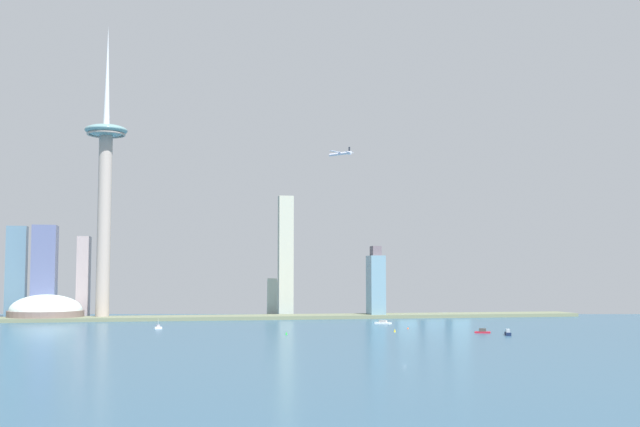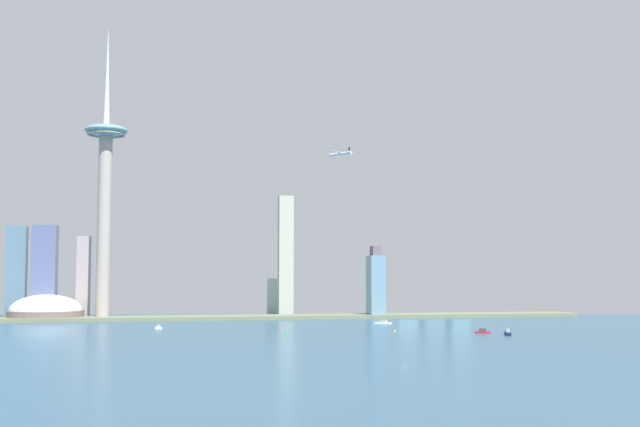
# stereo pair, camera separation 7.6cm
# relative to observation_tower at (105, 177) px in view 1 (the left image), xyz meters

# --- Properties ---
(ground_plane) EXTENTS (6000.00, 6000.00, 0.00)m
(ground_plane) POSITION_rel_observation_tower_xyz_m (197.90, -478.33, -158.89)
(ground_plane) COLOR #2B516C
(waterfront_pier) EXTENTS (714.81, 51.70, 3.90)m
(waterfront_pier) POSITION_rel_observation_tower_xyz_m (197.90, -10.78, -156.94)
(waterfront_pier) COLOR #697256
(waterfront_pier) RESTS_ON ground
(observation_tower) EXTENTS (47.37, 47.37, 332.71)m
(observation_tower) POSITION_rel_observation_tower_xyz_m (0.00, 0.00, 0.00)
(observation_tower) COLOR #A5978E
(observation_tower) RESTS_ON ground
(stadium_dome) EXTENTS (81.83, 81.83, 35.04)m
(stadium_dome) POSITION_rel_observation_tower_xyz_m (-60.57, 7.83, -149.56)
(stadium_dome) COLOR #705E59
(stadium_dome) RESTS_ON ground
(skyscraper_0) EXTENTS (25.78, 15.67, 46.63)m
(skyscraper_0) POSITION_rel_observation_tower_xyz_m (377.90, 84.71, -135.57)
(skyscraper_0) COLOR #9BC4D2
(skyscraper_0) RESTS_ON ground
(skyscraper_1) EXTENTS (26.59, 27.38, 106.56)m
(skyscraper_1) POSITION_rel_observation_tower_xyz_m (-67.87, 40.42, -105.61)
(skyscraper_1) COLOR slate
(skyscraper_1) RESTS_ON ground
(skyscraper_2) EXTENTS (24.55, 25.84, 64.27)m
(skyscraper_2) POSITION_rel_observation_tower_xyz_m (445.27, 74.94, -126.75)
(skyscraper_2) COLOR #93B4C1
(skyscraper_2) RESTS_ON ground
(skyscraper_3) EXTENTS (25.67, 24.26, 56.98)m
(skyscraper_3) POSITION_rel_observation_tower_xyz_m (411.75, 80.44, -132.87)
(skyscraper_3) COLOR #89A5B5
(skyscraper_3) RESTS_ON ground
(skyscraper_4) EXTENTS (17.87, 13.51, 147.22)m
(skyscraper_4) POSITION_rel_observation_tower_xyz_m (213.33, 52.03, -85.28)
(skyscraper_4) COLOR #ACAF9C
(skyscraper_4) RESTS_ON ground
(skyscraper_5) EXTENTS (14.45, 23.60, 94.65)m
(skyscraper_5) POSITION_rel_observation_tower_xyz_m (-25.69, 51.60, -111.56)
(skyscraper_5) COLOR #9D8D90
(skyscraper_5) RESTS_ON ground
(skyscraper_6) EXTENTS (22.22, 15.69, 105.80)m
(skyscraper_6) POSITION_rel_observation_tower_xyz_m (-99.82, 48.71, -105.99)
(skyscraper_6) COLOR slate
(skyscraper_6) RESTS_ON ground
(skyscraper_7) EXTENTS (17.41, 25.07, 83.53)m
(skyscraper_7) POSITION_rel_observation_tower_xyz_m (310.17, -13.30, -120.53)
(skyscraper_7) COLOR #668CA0
(skyscraper_7) RESTS_ON ground
(skyscraper_8) EXTENTS (26.63, 18.91, 45.53)m
(skyscraper_8) POSITION_rel_observation_tower_xyz_m (209.50, 99.96, -136.12)
(skyscraper_8) COLOR beige
(skyscraper_8) RESTS_ON ground
(boat_1) EXTENTS (16.92, 15.41, 3.82)m
(boat_1) POSITION_rel_observation_tower_xyz_m (285.61, -128.81, -157.52)
(boat_1) COLOR white
(boat_1) RESTS_ON ground
(boat_2) EXTENTS (13.89, 9.14, 4.06)m
(boat_2) POSITION_rel_observation_tower_xyz_m (333.91, -268.52, -157.44)
(boat_2) COLOR #AE192A
(boat_2) RESTS_ON ground
(boat_3) EXTENTS (8.91, 16.10, 5.05)m
(boat_3) POSITION_rel_observation_tower_xyz_m (344.81, -295.09, -157.05)
(boat_3) COLOR #101B39
(boat_3) RESTS_ON ground
(boat_4) EXTENTS (7.16, 5.32, 9.59)m
(boat_4) POSITION_rel_observation_tower_xyz_m (61.49, -160.87, -157.42)
(boat_4) COLOR white
(boat_4) RESTS_ON ground
(channel_buoy_0) EXTENTS (1.65, 1.65, 1.67)m
(channel_buoy_0) POSITION_rel_observation_tower_xyz_m (287.50, -205.39, -158.05)
(channel_buoy_0) COLOR #E54C19
(channel_buoy_0) RESTS_ON ground
(channel_buoy_1) EXTENTS (1.72, 1.72, 2.70)m
(channel_buoy_1) POSITION_rel_observation_tower_xyz_m (264.28, -240.27, -157.53)
(channel_buoy_1) COLOR yellow
(channel_buoy_1) RESTS_ON ground
(channel_buoy_2) EXTENTS (1.88, 1.88, 2.68)m
(channel_buoy_2) POSITION_rel_observation_tower_xyz_m (166.31, -254.54, -157.55)
(channel_buoy_2) COLOR green
(channel_buoy_2) RESTS_ON ground
(airplane) EXTENTS (30.57, 29.26, 8.15)m
(airplane) POSITION_rel_observation_tower_xyz_m (264.51, -26.07, 31.21)
(airplane) COLOR silver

